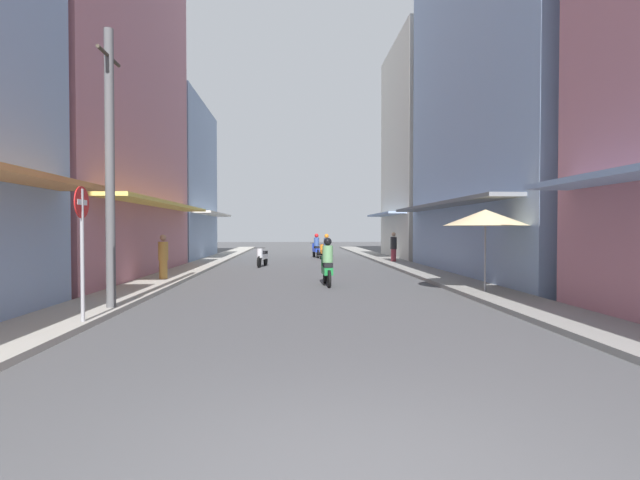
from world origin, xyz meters
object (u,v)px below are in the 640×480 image
object	(u,v)px
motorbike_green	(327,264)
street_sign_no_entry	(82,236)
vendor_umbrella	(485,218)
utility_pole	(110,168)
pedestrian_midway	(394,248)
pedestrian_foreground	(163,258)
motorbike_silver	(262,257)
motorbike_orange	(326,248)
motorbike_blue	(316,247)

from	to	relation	value
motorbike_green	street_sign_no_entry	distance (m)	8.21
vendor_umbrella	utility_pole	distance (m)	9.67
motorbike_green	utility_pole	world-z (taller)	utility_pole
pedestrian_midway	vendor_umbrella	distance (m)	12.51
pedestrian_foreground	street_sign_no_entry	world-z (taller)	street_sign_no_entry
pedestrian_midway	street_sign_no_entry	bearing A→B (deg)	-119.93
pedestrian_midway	utility_pole	world-z (taller)	utility_pole
motorbike_silver	pedestrian_foreground	distance (m)	7.30
motorbike_silver	street_sign_no_entry	bearing A→B (deg)	-99.49
motorbike_orange	utility_pole	size ratio (longest dim) A/B	0.28
pedestrian_midway	motorbike_blue	bearing A→B (deg)	125.74
motorbike_blue	street_sign_no_entry	xyz separation A→B (m)	(-5.42, -21.72, 1.01)
motorbike_silver	utility_pole	world-z (taller)	utility_pole
motorbike_green	pedestrian_foreground	bearing A→B (deg)	166.45
motorbike_blue	utility_pole	size ratio (longest dim) A/B	0.29
pedestrian_midway	street_sign_no_entry	size ratio (longest dim) A/B	0.64
motorbike_green	motorbike_blue	bearing A→B (deg)	88.59
motorbike_orange	street_sign_no_entry	distance (m)	20.33
motorbike_green	street_sign_no_entry	bearing A→B (deg)	-128.27
motorbike_green	vendor_umbrella	bearing A→B (deg)	-31.39
pedestrian_foreground	motorbike_silver	bearing A→B (deg)	65.63
motorbike_silver	utility_pole	bearing A→B (deg)	-101.13
vendor_umbrella	utility_pole	size ratio (longest dim) A/B	0.38
motorbike_blue	pedestrian_midway	size ratio (longest dim) A/B	1.06
motorbike_blue	vendor_umbrella	xyz separation A→B (m)	(3.85, -17.91, 1.47)
motorbike_green	street_sign_no_entry	size ratio (longest dim) A/B	0.68
pedestrian_midway	utility_pole	size ratio (longest dim) A/B	0.27
motorbike_silver	pedestrian_foreground	world-z (taller)	pedestrian_foreground
motorbike_silver	motorbike_blue	world-z (taller)	motorbike_blue
pedestrian_midway	vendor_umbrella	world-z (taller)	vendor_umbrella
motorbike_blue	street_sign_no_entry	bearing A→B (deg)	-104.01
motorbike_blue	utility_pole	bearing A→B (deg)	-105.38
motorbike_blue	pedestrian_foreground	world-z (taller)	pedestrian_foreground
pedestrian_foreground	vendor_umbrella	xyz separation A→B (m)	(9.87, -3.94, 1.34)
utility_pole	street_sign_no_entry	world-z (taller)	utility_pole
motorbike_green	vendor_umbrella	size ratio (longest dim) A/B	0.75
motorbike_green	pedestrian_midway	size ratio (longest dim) A/B	1.07
street_sign_no_entry	vendor_umbrella	bearing A→B (deg)	22.36
motorbike_green	pedestrian_midway	xyz separation A→B (m)	(4.31, 9.86, 0.14)
vendor_umbrella	street_sign_no_entry	size ratio (longest dim) A/B	0.91
motorbike_silver	motorbike_green	distance (m)	8.43
motorbike_green	pedestrian_midway	distance (m)	10.76
motorbike_silver	motorbike_green	bearing A→B (deg)	-71.76
motorbike_green	pedestrian_foreground	world-z (taller)	pedestrian_foreground
pedestrian_foreground	pedestrian_midway	distance (m)	13.09
motorbike_silver	motorbike_blue	bearing A→B (deg)	67.65
utility_pole	street_sign_no_entry	xyz separation A→B (m)	(0.10, -1.65, -1.48)
motorbike_silver	pedestrian_midway	size ratio (longest dim) A/B	1.06
motorbike_orange	vendor_umbrella	bearing A→B (deg)	-77.78
vendor_umbrella	motorbike_silver	bearing A→B (deg)	122.97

